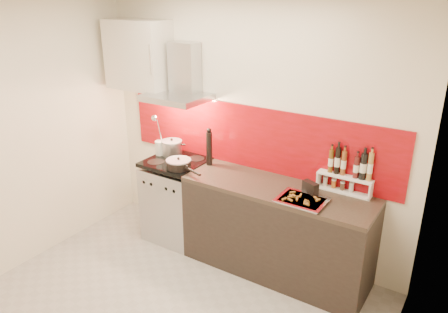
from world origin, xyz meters
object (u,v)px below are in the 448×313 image
Objects in this scene: saute_pan at (179,164)px; counter at (276,230)px; pepper_mill at (209,147)px; baking_tray at (302,200)px; stock_pot at (172,148)px; range_stove at (178,200)px.

counter is at bearing 8.41° from saute_pan.
pepper_mill is 1.19m from baking_tray.
stock_pot reaches higher than baking_tray.
counter is 4.32× the size of baking_tray.
baking_tray is (0.29, -0.15, 0.47)m from counter.
stock_pot is at bearing 175.67° from counter.
pepper_mill reaches higher than saute_pan.
counter is at bearing 0.23° from range_stove.
counter is (1.20, 0.00, 0.01)m from range_stove.
range_stove is 0.58m from stock_pot.
pepper_mill is (0.35, 0.12, 0.65)m from range_stove.
counter is 8.04× the size of stock_pot.
stock_pot is (-0.13, 0.11, 0.55)m from range_stove.
stock_pot is 1.65m from baking_tray.
stock_pot is 0.49m from pepper_mill.
pepper_mill is (0.48, 0.01, 0.10)m from stock_pot.
stock_pot is 0.54× the size of baking_tray.
pepper_mill is 0.95× the size of baking_tray.
stock_pot is at bearing 139.35° from saute_pan.
baking_tray is at bearing -8.68° from stock_pot.
pepper_mill is at bearing 18.59° from range_stove.
saute_pan reaches higher than baking_tray.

